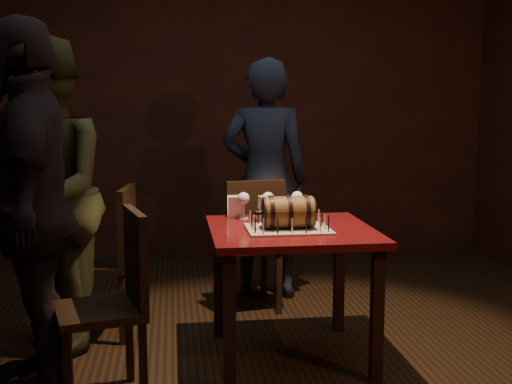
# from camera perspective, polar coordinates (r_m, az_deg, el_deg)

# --- Properties ---
(room_shell) EXTENTS (5.04, 5.04, 2.80)m
(room_shell) POSITION_cam_1_polar(r_m,az_deg,el_deg) (3.46, 0.21, 7.30)
(room_shell) COLOR black
(room_shell) RESTS_ON ground
(pub_table) EXTENTS (0.90, 0.90, 0.75)m
(pub_table) POSITION_cam_1_polar(r_m,az_deg,el_deg) (3.59, 3.13, -4.92)
(pub_table) COLOR #470B0F
(pub_table) RESTS_ON ground
(cake_board) EXTENTS (0.45, 0.35, 0.01)m
(cake_board) POSITION_cam_1_polar(r_m,az_deg,el_deg) (3.50, 2.88, -3.31)
(cake_board) COLOR gray
(cake_board) RESTS_ON pub_table
(barrel_cake) EXTENTS (0.33, 0.19, 0.19)m
(barrel_cake) POSITION_cam_1_polar(r_m,az_deg,el_deg) (3.49, 2.88, -1.81)
(barrel_cake) COLOR brown
(barrel_cake) RESTS_ON cake_board
(birthday_candles) EXTENTS (0.40, 0.30, 0.09)m
(birthday_candles) POSITION_cam_1_polar(r_m,az_deg,el_deg) (3.50, 2.88, -2.56)
(birthday_candles) COLOR #E2C787
(birthday_candles) RESTS_ON cake_board
(wine_glass_left) EXTENTS (0.07, 0.07, 0.16)m
(wine_glass_left) POSITION_cam_1_polar(r_m,az_deg,el_deg) (3.82, -1.11, -0.67)
(wine_glass_left) COLOR silver
(wine_glass_left) RESTS_ON pub_table
(wine_glass_mid) EXTENTS (0.07, 0.07, 0.16)m
(wine_glass_mid) POSITION_cam_1_polar(r_m,az_deg,el_deg) (3.83, 1.09, -0.65)
(wine_glass_mid) COLOR silver
(wine_glass_mid) RESTS_ON pub_table
(wine_glass_right) EXTENTS (0.07, 0.07, 0.16)m
(wine_glass_right) POSITION_cam_1_polar(r_m,az_deg,el_deg) (3.87, 3.68, -0.57)
(wine_glass_right) COLOR silver
(wine_glass_right) RESTS_ON pub_table
(pint_of_ale) EXTENTS (0.07, 0.07, 0.15)m
(pint_of_ale) POSITION_cam_1_polar(r_m,az_deg,el_deg) (3.74, 0.73, -1.54)
(pint_of_ale) COLOR silver
(pint_of_ale) RESTS_ON pub_table
(menu_card) EXTENTS (0.10, 0.05, 0.13)m
(menu_card) POSITION_cam_1_polar(r_m,az_deg,el_deg) (3.86, -1.78, -1.35)
(menu_card) COLOR white
(menu_card) RESTS_ON pub_table
(chair_back) EXTENTS (0.46, 0.46, 0.93)m
(chair_back) POSITION_cam_1_polar(r_m,az_deg,el_deg) (4.38, -0.41, -4.13)
(chair_back) COLOR black
(chair_back) RESTS_ON ground
(chair_left_rear) EXTENTS (0.45, 0.45, 0.93)m
(chair_left_rear) POSITION_cam_1_polar(r_m,az_deg,el_deg) (4.06, -12.70, -5.29)
(chair_left_rear) COLOR black
(chair_left_rear) RESTS_ON ground
(chair_left_front) EXTENTS (0.49, 0.49, 0.93)m
(chair_left_front) POSITION_cam_1_polar(r_m,az_deg,el_deg) (3.20, -12.35, -8.93)
(chair_left_front) COLOR black
(chair_left_front) RESTS_ON ground
(person_back) EXTENTS (0.72, 0.55, 1.76)m
(person_back) POSITION_cam_1_polar(r_m,az_deg,el_deg) (4.72, 0.81, 1.15)
(person_back) COLOR #1C2638
(person_back) RESTS_ON ground
(person_left_rear) EXTENTS (0.85, 1.00, 1.82)m
(person_left_rear) POSITION_cam_1_polar(r_m,az_deg,el_deg) (3.83, -18.32, -0.42)
(person_left_rear) COLOR #393C1E
(person_left_rear) RESTS_ON ground
(person_left_front) EXTENTS (0.59, 1.13, 1.84)m
(person_left_front) POSITION_cam_1_polar(r_m,az_deg,el_deg) (3.28, -19.36, -1.59)
(person_left_front) COLOR black
(person_left_front) RESTS_ON ground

